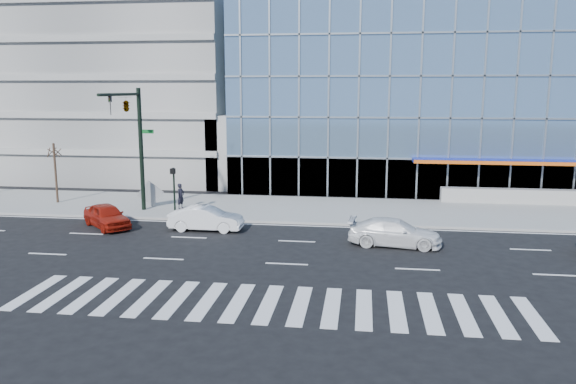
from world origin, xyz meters
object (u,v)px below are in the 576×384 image
red_sedan (107,216)px  tilted_panel (150,194)px  white_suv (395,232)px  ped_signal_post (174,184)px  pedestrian (181,196)px  white_sedan (206,218)px  traffic_signal (131,120)px  street_tree_near (54,151)px

red_sedan → tilted_panel: size_ratio=3.17×
white_suv → ped_signal_post: bearing=75.5°
white_suv → pedestrian: 15.34m
tilted_panel → red_sedan: bearing=-108.3°
white_suv → white_sedan: size_ratio=1.13×
red_sedan → pedestrian: size_ratio=2.41×
white_suv → white_sedan: same height
traffic_signal → red_sedan: traffic_signal is taller
white_suv → red_sedan: bearing=90.0°
red_sedan → pedestrian: (2.86, 5.04, 0.30)m
street_tree_near → red_sedan: size_ratio=1.03×
white_sedan → tilted_panel: (-5.37, 5.20, 0.36)m
traffic_signal → white_sedan: traffic_signal is taller
ped_signal_post → red_sedan: size_ratio=0.73×
traffic_signal → ped_signal_post: bearing=8.5°
ped_signal_post → red_sedan: ped_signal_post is taller
street_tree_near → white_sedan: size_ratio=0.99×
street_tree_near → white_sedan: 14.12m
white_sedan → red_sedan: bearing=91.2°
red_sedan → street_tree_near: bearing=91.3°
traffic_signal → ped_signal_post: traffic_signal is taller
street_tree_near → pedestrian: bearing=-5.4°
street_tree_near → tilted_panel: bearing=-4.7°
ped_signal_post → white_sedan: ped_signal_post is taller
white_suv → white_sedan: 10.81m
white_sedan → pedestrian: bearing=32.6°
ped_signal_post → street_tree_near: street_tree_near is taller
white_sedan → red_sedan: (-6.00, -0.13, 0.00)m
white_suv → white_sedan: bearing=86.1°
white_suv → street_tree_near: bearing=77.6°
white_suv → tilted_panel: 17.50m
ped_signal_post → pedestrian: 2.02m
white_sedan → tilted_panel: tilted_panel is taller
ped_signal_post → white_suv: bearing=-20.3°
street_tree_near → white_sedan: bearing=-24.9°
ped_signal_post → white_suv: 14.64m
street_tree_near → traffic_signal: bearing=-22.7°
white_suv → tilted_panel: tilted_panel is taller
street_tree_near → tilted_panel: 7.66m
red_sedan → tilted_panel: tilted_panel is taller
ped_signal_post → tilted_panel: (-2.37, 1.97, -1.08)m
red_sedan → tilted_panel: (0.63, 5.34, 0.36)m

